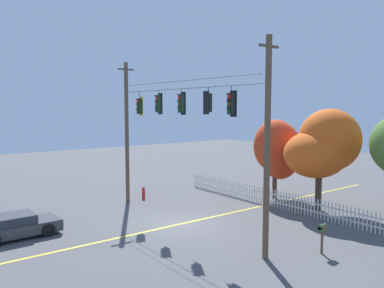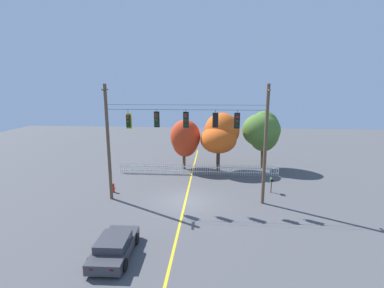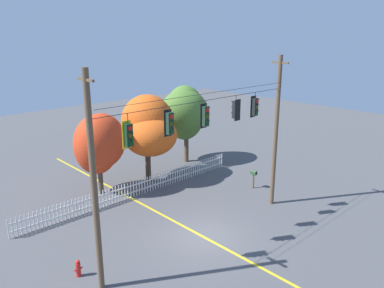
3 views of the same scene
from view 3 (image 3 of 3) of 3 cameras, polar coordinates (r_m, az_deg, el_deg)
name	(u,v)px [view 3 (image 3 of 3)]	position (r m, az deg, el deg)	size (l,w,h in m)	color
ground	(203,237)	(20.73, 1.74, -13.81)	(80.00, 80.00, 0.00)	#4C4C4F
lane_centerline_stripe	(203,237)	(20.72, 1.74, -13.80)	(0.16, 36.00, 0.01)	gold
signal_support_span	(204,152)	(18.81, 1.86, -1.27)	(12.45, 1.10, 9.24)	brown
traffic_signal_northbound_secondary	(128,135)	(15.67, -9.56, 1.34)	(0.43, 0.38, 1.50)	black
traffic_signal_northbound_primary	(169,123)	(16.90, -3.41, 3.13)	(0.43, 0.38, 1.38)	black
traffic_signal_southbound_primary	(205,116)	(18.39, 2.01, 4.23)	(0.43, 0.38, 1.38)	black
traffic_signal_westbound_side	(236,110)	(19.99, 6.61, 5.16)	(0.43, 0.38, 1.31)	black
traffic_signal_eastbound_side	(255,107)	(21.25, 9.43, 5.55)	(0.43, 0.38, 1.41)	black
white_picket_fence	(138,187)	(25.58, -8.16, -6.48)	(16.52, 0.06, 1.12)	silver
autumn_maple_near_fence	(99,143)	(25.55, -13.85, 0.12)	(3.24, 3.36, 5.51)	#473828
autumn_maple_mid	(148,126)	(27.16, -6.60, 2.72)	(4.18, 4.50, 6.26)	#473828
autumn_oak_far_east	(184,112)	(30.96, -1.16, 4.78)	(4.16, 3.57, 6.39)	brown
fire_hydrant	(78,268)	(18.35, -16.76, -17.47)	(0.38, 0.22, 0.81)	red
roadside_mailbox	(254,174)	(26.63, 9.27, -4.43)	(0.25, 0.44, 1.32)	brown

